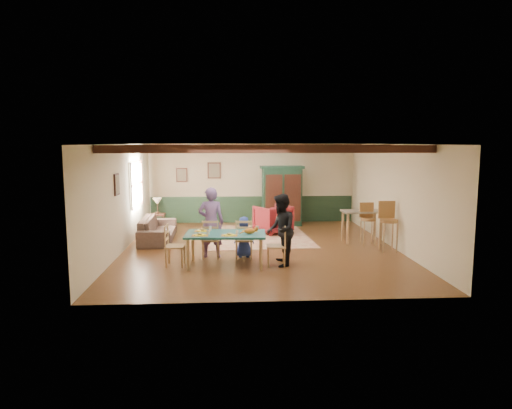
{
  "coord_description": "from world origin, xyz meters",
  "views": [
    {
      "loc": [
        -0.8,
        -11.6,
        2.74
      ],
      "look_at": [
        -0.11,
        0.07,
        1.15
      ],
      "focal_mm": 32.0,
      "sensor_mm": 36.0,
      "label": 1
    }
  ],
  "objects": [
    {
      "name": "ceiling_beam_mid",
      "position": [
        0.0,
        0.4,
        2.61
      ],
      "size": [
        6.95,
        0.16,
        0.16
      ],
      "primitive_type": "cube",
      "color": "black",
      "rests_on": "ceiling"
    },
    {
      "name": "person_child",
      "position": [
        -0.45,
        -0.86,
        0.49
      ],
      "size": [
        0.5,
        0.34,
        0.99
      ],
      "primitive_type": "imported",
      "rotation": [
        0.0,
        0.0,
        3.09
      ],
      "color": "#253B97",
      "rests_on": "floor"
    },
    {
      "name": "ceiling",
      "position": [
        0.0,
        0.0,
        2.7
      ],
      "size": [
        7.0,
        8.0,
        0.02
      ],
      "primitive_type": "cube",
      "color": "white",
      "rests_on": "wall_back"
    },
    {
      "name": "sofa",
      "position": [
        -2.81,
        1.15,
        0.33
      ],
      "size": [
        0.94,
        2.26,
        0.65
      ],
      "primitive_type": "imported",
      "rotation": [
        0.0,
        0.0,
        1.6
      ],
      "color": "#45332B",
      "rests_on": "floor"
    },
    {
      "name": "picture_left_wall",
      "position": [
        -3.47,
        -0.6,
        1.75
      ],
      "size": [
        0.04,
        0.42,
        0.52
      ],
      "primitive_type": null,
      "color": "gray",
      "rests_on": "wall_left"
    },
    {
      "name": "bar_stool_right",
      "position": [
        3.21,
        -0.5,
        0.63
      ],
      "size": [
        0.46,
        0.5,
        1.27
      ],
      "primitive_type": null,
      "rotation": [
        0.0,
        0.0,
        -0.03
      ],
      "color": "#A2723F",
      "rests_on": "floor"
    },
    {
      "name": "place_setting_near_left",
      "position": [
        -1.44,
        -1.84,
        0.79
      ],
      "size": [
        0.41,
        0.32,
        0.11
      ],
      "primitive_type": null,
      "rotation": [
        0.0,
        0.0,
        -0.06
      ],
      "color": "yellow",
      "rests_on": "dining_table"
    },
    {
      "name": "dining_chair_end_left",
      "position": [
        -2.02,
        -1.56,
        0.47
      ],
      "size": [
        0.45,
        0.44,
        0.93
      ],
      "primitive_type": null,
      "rotation": [
        0.0,
        0.0,
        1.52
      ],
      "color": "tan",
      "rests_on": "floor"
    },
    {
      "name": "dining_chair_far_left",
      "position": [
        -1.24,
        -0.89,
        0.47
      ],
      "size": [
        0.44,
        0.45,
        0.93
      ],
      "primitive_type": null,
      "rotation": [
        0.0,
        0.0,
        3.09
      ],
      "color": "tan",
      "rests_on": "floor"
    },
    {
      "name": "armchair",
      "position": [
        0.53,
        2.02,
        0.43
      ],
      "size": [
        1.27,
        1.28,
        0.86
      ],
      "primitive_type": "imported",
      "rotation": [
        0.0,
        0.0,
        -2.61
      ],
      "color": "#541018",
      "rests_on": "floor"
    },
    {
      "name": "wainscot_back",
      "position": [
        0.0,
        3.98,
        0.45
      ],
      "size": [
        6.95,
        0.03,
        0.9
      ],
      "primitive_type": "cube",
      "color": "#1C3421",
      "rests_on": "floor"
    },
    {
      "name": "dining_chair_end_right",
      "position": [
        0.24,
        -1.68,
        0.47
      ],
      "size": [
        0.45,
        0.44,
        0.93
      ],
      "primitive_type": null,
      "rotation": [
        0.0,
        0.0,
        -1.63
      ],
      "color": "tan",
      "rests_on": "floor"
    },
    {
      "name": "ceiling_beam_front",
      "position": [
        0.0,
        -2.3,
        2.61
      ],
      "size": [
        6.95,
        0.16,
        0.16
      ],
      "primitive_type": "cube",
      "color": "black",
      "rests_on": "ceiling"
    },
    {
      "name": "place_setting_far_left",
      "position": [
        -1.41,
        -1.35,
        0.79
      ],
      "size": [
        0.41,
        0.32,
        0.11
      ],
      "primitive_type": null,
      "rotation": [
        0.0,
        0.0,
        -0.06
      ],
      "color": "yellow",
      "rests_on": "dining_table"
    },
    {
      "name": "end_table",
      "position": [
        -3.02,
        2.52,
        0.27
      ],
      "size": [
        0.45,
        0.45,
        0.55
      ],
      "primitive_type": null,
      "rotation": [
        0.0,
        0.0,
        -0.01
      ],
      "color": "black",
      "rests_on": "floor"
    },
    {
      "name": "dining_table",
      "position": [
        -0.89,
        -1.62,
        0.37
      ],
      "size": [
        1.82,
        1.08,
        0.74
      ],
      "primitive_type": null,
      "rotation": [
        0.0,
        0.0,
        -0.06
      ],
      "color": "#1D5C5B",
      "rests_on": "floor"
    },
    {
      "name": "counter_table",
      "position": [
        2.85,
        0.6,
        0.44
      ],
      "size": [
        1.08,
        0.65,
        0.88
      ],
      "primitive_type": null,
      "rotation": [
        0.0,
        0.0,
        0.03
      ],
      "color": "tan",
      "rests_on": "floor"
    },
    {
      "name": "wall_back",
      "position": [
        0.0,
        4.0,
        1.35
      ],
      "size": [
        7.0,
        0.02,
        2.7
      ],
      "primitive_type": "cube",
      "color": "beige",
      "rests_on": "floor"
    },
    {
      "name": "area_rug",
      "position": [
        -0.02,
        1.61,
        0.01
      ],
      "size": [
        3.19,
        3.72,
        0.01
      ],
      "primitive_type": "cube",
      "rotation": [
        0.0,
        0.0,
        0.06
      ],
      "color": "beige",
      "rests_on": "floor"
    },
    {
      "name": "place_setting_near_center",
      "position": [
        -0.8,
        -1.87,
        0.79
      ],
      "size": [
        0.41,
        0.32,
        0.11
      ],
      "primitive_type": null,
      "rotation": [
        0.0,
        0.0,
        -0.06
      ],
      "color": "yellow",
      "rests_on": "dining_table"
    },
    {
      "name": "window_left",
      "position": [
        -3.47,
        1.7,
        1.55
      ],
      "size": [
        0.06,
        1.6,
        1.3
      ],
      "primitive_type": null,
      "color": "white",
      "rests_on": "wall_left"
    },
    {
      "name": "person_woman",
      "position": [
        0.34,
        -1.69,
        0.81
      ],
      "size": [
        0.66,
        0.82,
        1.62
      ],
      "primitive_type": "imported",
      "rotation": [
        0.0,
        0.0,
        -1.63
      ],
      "color": "black",
      "rests_on": "floor"
    },
    {
      "name": "place_setting_far_right",
      "position": [
        -0.33,
        -1.41,
        0.79
      ],
      "size": [
        0.41,
        0.32,
        0.11
      ],
      "primitive_type": null,
      "rotation": [
        0.0,
        0.0,
        -0.06
      ],
      "color": "yellow",
      "rests_on": "dining_table"
    },
    {
      "name": "table_lamp",
      "position": [
        -3.02,
        2.52,
        0.8
      ],
      "size": [
        0.31,
        0.31,
        0.5
      ],
      "primitive_type": null,
      "rotation": [
        0.0,
        0.0,
        -0.13
      ],
      "color": "tan",
      "rests_on": "end_table"
    },
    {
      "name": "floor",
      "position": [
        0.0,
        0.0,
        0.0
      ],
      "size": [
        8.0,
        8.0,
        0.0
      ],
      "primitive_type": "plane",
      "color": "#502D16",
      "rests_on": "ground"
    },
    {
      "name": "ceiling_beam_back",
      "position": [
        0.0,
        3.0,
        2.61
      ],
      "size": [
        6.95,
        0.16,
        0.16
      ],
      "primitive_type": "cube",
      "color": "black",
      "rests_on": "ceiling"
    },
    {
      "name": "picture_back_a",
      "position": [
        -1.3,
        3.97,
        1.8
      ],
      "size": [
        0.45,
        0.04,
        0.55
      ],
      "primitive_type": null,
      "color": "gray",
      "rests_on": "wall_back"
    },
    {
      "name": "picture_back_b",
      "position": [
        -2.4,
        3.97,
        1.65
      ],
      "size": [
        0.38,
        0.04,
        0.48
      ],
      "primitive_type": null,
      "color": "gray",
      "rests_on": "wall_back"
    },
    {
      "name": "wall_left",
      "position": [
        -3.5,
        0.0,
        1.35
      ],
      "size": [
        0.02,
        8.0,
        2.7
      ],
      "primitive_type": "cube",
      "color": "beige",
      "rests_on": "floor"
    },
    {
      "name": "cat",
      "position": [
        -0.35,
        -1.75,
        0.83
      ],
      "size": [
        0.36,
        0.16,
        0.18
      ],
      "primitive_type": null,
      "rotation": [
        0.0,
        0.0,
        -0.06
      ],
      "color": "orange",
      "rests_on": "dining_table"
    },
    {
      "name": "bar_stool_left",
      "position": [
        2.91,
        0.21,
        0.57
      ],
      "size": [
        0.41,
        0.45,
        1.14
      ],
      "primitive_type": null,
      "rotation": [
        0.0,
        0.0,
        0.01
      ],
      "color": "#A2723F",
      "rests_on": "floor"
    },
    {
      "name": "wall_right",
      "position": [
        3.5,
        0.0,
        1.35
      ],
      "size": [
        0.02,
        8.0,
        2.7
      ],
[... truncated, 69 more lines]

